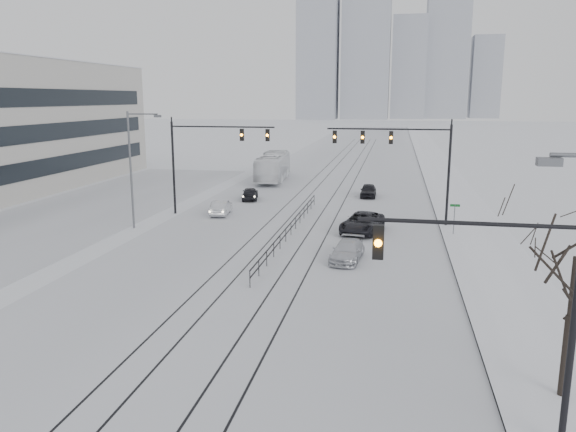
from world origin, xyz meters
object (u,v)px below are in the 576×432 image
object	(u,v)px
sedan_sb_outer	(221,208)
box_truck	(273,167)
sedan_nb_far	(368,191)
sedan_nb_front	(362,223)
traffic_mast_near	(514,297)
sedan_nb_right	(347,251)
bare_tree	(575,272)
sedan_sb_inner	(250,194)

from	to	relation	value
sedan_sb_outer	box_truck	size ratio (longest dim) A/B	0.32
sedan_nb_far	sedan_nb_front	bearing A→B (deg)	-89.44
traffic_mast_near	sedan_nb_right	size ratio (longest dim) A/B	1.65
sedan_nb_front	sedan_nb_right	world-z (taller)	sedan_nb_front
traffic_mast_near	sedan_nb_front	bearing A→B (deg)	102.38
bare_tree	sedan_nb_far	size ratio (longest dim) A/B	1.57
bare_tree	sedan_sb_outer	size ratio (longest dim) A/B	1.58
sedan_nb_right	sedan_nb_far	size ratio (longest dim) A/B	1.10
sedan_sb_inner	sedan_sb_outer	distance (m)	7.63
sedan_nb_front	box_truck	size ratio (longest dim) A/B	0.44
sedan_sb_inner	sedan_nb_right	world-z (taller)	sedan_sb_inner
sedan_nb_front	sedan_nb_far	size ratio (longest dim) A/B	1.38
box_truck	bare_tree	bearing A→B (deg)	108.81
sedan_nb_front	sedan_nb_far	distance (m)	15.76
traffic_mast_near	sedan_sb_inner	bearing A→B (deg)	114.89
sedan_sb_outer	sedan_nb_front	size ratio (longest dim) A/B	0.72
bare_tree	sedan_sb_inner	size ratio (longest dim) A/B	1.63
sedan_nb_front	traffic_mast_near	bearing A→B (deg)	-65.97
sedan_sb_inner	sedan_nb_far	bearing A→B (deg)	-172.76
traffic_mast_near	box_truck	bearing A→B (deg)	109.47
sedan_nb_front	sedan_sb_outer	bearing A→B (deg)	172.68
sedan_sb_inner	traffic_mast_near	bearing A→B (deg)	103.51
sedan_nb_far	traffic_mast_near	bearing A→B (deg)	-82.41
traffic_mast_near	bare_tree	bearing A→B (deg)	51.24
bare_tree	sedan_sb_inner	bearing A→B (deg)	119.83
box_truck	sedan_nb_right	bearing A→B (deg)	105.68
sedan_sb_outer	bare_tree	bearing A→B (deg)	120.45
traffic_mast_near	sedan_sb_inner	distance (m)	41.77
traffic_mast_near	sedan_nb_far	bearing A→B (deg)	98.20
sedan_sb_inner	box_truck	distance (m)	13.48
sedan_sb_outer	traffic_mast_near	bearing A→B (deg)	114.35
sedan_nb_front	sedan_nb_right	xyz separation A→B (m)	(-0.45, -7.69, -0.13)
bare_tree	sedan_nb_far	world-z (taller)	bare_tree
traffic_mast_near	sedan_sb_inner	world-z (taller)	traffic_mast_near
sedan_nb_far	sedan_nb_right	bearing A→B (deg)	-90.92
sedan_nb_far	box_truck	size ratio (longest dim) A/B	0.32
sedan_sb_inner	sedan_nb_front	size ratio (longest dim) A/B	0.70
sedan_sb_outer	sedan_nb_right	bearing A→B (deg)	128.38
sedan_nb_front	box_truck	xyz separation A→B (m)	(-12.41, 25.31, 0.94)
sedan_nb_right	bare_tree	bearing A→B (deg)	-54.90
bare_tree	box_truck	world-z (taller)	bare_tree
sedan_nb_far	sedan_sb_outer	bearing A→B (deg)	-137.17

